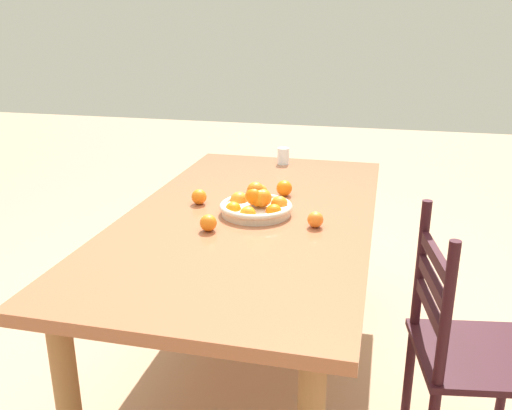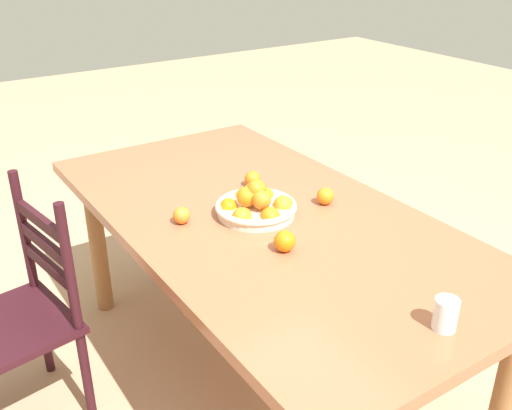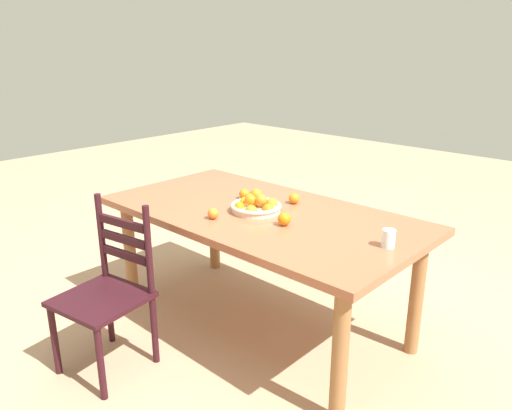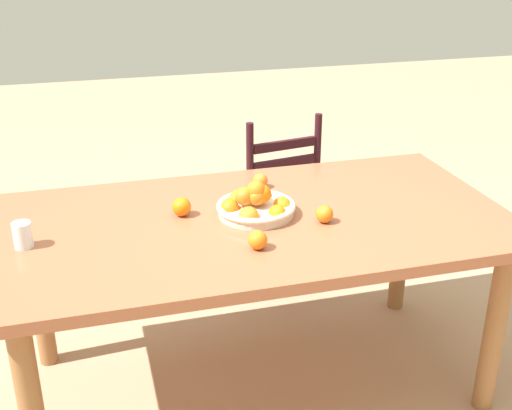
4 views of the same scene
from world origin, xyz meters
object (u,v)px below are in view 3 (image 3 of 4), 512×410
(fruit_bowl, at_px, (256,205))
(drinking_glass, at_px, (388,238))
(orange_loose_1, at_px, (284,219))
(orange_loose_3, at_px, (294,198))
(dining_table, at_px, (260,225))
(orange_loose_0, at_px, (213,214))
(chair_near_window, at_px, (108,292))
(orange_loose_2, at_px, (244,194))

(fruit_bowl, xyz_separation_m, drinking_glass, (-0.83, -0.05, 0.00))
(orange_loose_1, bearing_deg, orange_loose_3, -59.09)
(dining_table, height_order, orange_loose_0, orange_loose_0)
(chair_near_window, height_order, orange_loose_2, chair_near_window)
(orange_loose_1, relative_size, orange_loose_2, 1.10)
(fruit_bowl, height_order, drinking_glass, fruit_bowl)
(chair_near_window, height_order, orange_loose_3, chair_near_window)
(chair_near_window, relative_size, drinking_glass, 10.24)
(orange_loose_3, bearing_deg, orange_loose_0, 73.25)
(orange_loose_0, height_order, orange_loose_3, orange_loose_3)
(dining_table, bearing_deg, fruit_bowl, 69.61)
(drinking_glass, bearing_deg, orange_loose_0, 18.11)
(dining_table, bearing_deg, drinking_glass, -178.76)
(dining_table, xyz_separation_m, orange_loose_0, (0.10, 0.28, 0.12))
(dining_table, relative_size, chair_near_window, 2.08)
(orange_loose_3, bearing_deg, orange_loose_1, 120.91)
(orange_loose_3, bearing_deg, dining_table, 76.80)
(orange_loose_0, height_order, orange_loose_2, orange_loose_2)
(fruit_bowl, xyz_separation_m, orange_loose_1, (-0.27, 0.07, -0.01))
(orange_loose_0, bearing_deg, orange_loose_3, -106.75)
(dining_table, xyz_separation_m, orange_loose_3, (-0.06, -0.25, 0.12))
(dining_table, bearing_deg, orange_loose_2, -24.20)
(fruit_bowl, distance_m, orange_loose_1, 0.28)
(dining_table, distance_m, orange_loose_0, 0.33)
(orange_loose_3, distance_m, drinking_glass, 0.80)
(chair_near_window, xyz_separation_m, orange_loose_3, (-0.38, -1.10, 0.36))
(dining_table, distance_m, chair_near_window, 0.94)
(orange_loose_0, bearing_deg, chair_near_window, 68.53)
(orange_loose_1, height_order, orange_loose_2, orange_loose_1)
(dining_table, distance_m, orange_loose_1, 0.30)
(orange_loose_2, relative_size, orange_loose_3, 0.98)
(orange_loose_1, xyz_separation_m, orange_loose_3, (0.20, -0.34, -0.00))
(orange_loose_0, distance_m, orange_loose_1, 0.41)
(chair_near_window, relative_size, fruit_bowl, 3.07)
(orange_loose_3, relative_size, drinking_glass, 0.73)
(fruit_bowl, height_order, orange_loose_2, fruit_bowl)
(orange_loose_0, bearing_deg, orange_loose_2, -71.00)
(orange_loose_0, bearing_deg, fruit_bowl, -109.64)
(dining_table, xyz_separation_m, fruit_bowl, (0.01, 0.03, 0.13))
(fruit_bowl, relative_size, orange_loose_0, 4.83)
(fruit_bowl, relative_size, drinking_glass, 3.34)
(orange_loose_0, bearing_deg, drinking_glass, -161.89)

